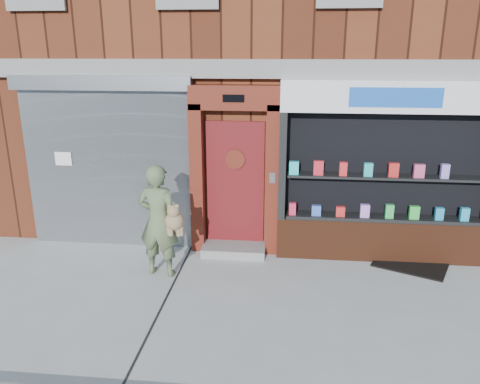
# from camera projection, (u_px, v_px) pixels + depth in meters

# --- Properties ---
(ground) EXTENTS (80.00, 80.00, 0.00)m
(ground) POSITION_uv_depth(u_px,v_px,m) (273.00, 306.00, 6.56)
(ground) COLOR #9E9E99
(ground) RESTS_ON ground
(building) EXTENTS (12.00, 8.16, 8.00)m
(building) POSITION_uv_depth(u_px,v_px,m) (285.00, 25.00, 11.08)
(building) COLOR #4A1E11
(building) RESTS_ON ground
(shutter_bay) EXTENTS (3.10, 0.30, 3.04)m
(shutter_bay) POSITION_uv_depth(u_px,v_px,m) (108.00, 153.00, 8.18)
(shutter_bay) COLOR gray
(shutter_bay) RESTS_ON ground
(red_door_bay) EXTENTS (1.52, 0.58, 2.90)m
(red_door_bay) POSITION_uv_depth(u_px,v_px,m) (235.00, 171.00, 7.97)
(red_door_bay) COLOR #5A1A0F
(red_door_bay) RESTS_ON ground
(pharmacy_bay) EXTENTS (3.50, 0.41, 3.00)m
(pharmacy_bay) POSITION_uv_depth(u_px,v_px,m) (385.00, 181.00, 7.71)
(pharmacy_bay) COLOR #572714
(pharmacy_bay) RESTS_ON ground
(woman) EXTENTS (0.78, 0.53, 1.81)m
(woman) POSITION_uv_depth(u_px,v_px,m) (160.00, 221.00, 7.24)
(woman) COLOR #596844
(woman) RESTS_ON ground
(doormat) EXTENTS (1.35, 1.19, 0.03)m
(doormat) POSITION_uv_depth(u_px,v_px,m) (410.00, 264.00, 7.81)
(doormat) COLOR black
(doormat) RESTS_ON ground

